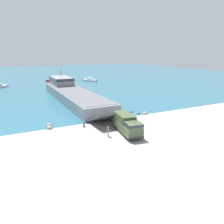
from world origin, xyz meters
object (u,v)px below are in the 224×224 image
object	(u,v)px
moored_boat_a	(0,86)
moored_boat_b	(53,81)
landing_craft	(71,93)
mooring_bollard	(84,125)
soldier_on_ramp	(108,131)
moored_boat_c	(89,80)
military_truck	(127,124)

from	to	relation	value
moored_boat_a	moored_boat_b	distance (m)	21.78
landing_craft	mooring_bollard	bearing A→B (deg)	-101.17
soldier_on_ramp	moored_boat_c	size ratio (longest dim) A/B	0.20
moored_boat_b	moored_boat_c	size ratio (longest dim) A/B	0.86
landing_craft	mooring_bollard	size ratio (longest dim) A/B	53.73
landing_craft	moored_boat_c	bearing A→B (deg)	62.09
soldier_on_ramp	mooring_bollard	xyz separation A→B (m)	(-1.88, 5.85, -0.52)
soldier_on_ramp	moored_boat_b	distance (m)	68.17
soldier_on_ramp	moored_boat_b	size ratio (longest dim) A/B	0.24
mooring_bollard	moored_boat_b	bearing A→B (deg)	82.86
military_truck	soldier_on_ramp	world-z (taller)	military_truck
moored_boat_a	moored_boat_c	world-z (taller)	moored_boat_a
soldier_on_ramp	moored_boat_a	bearing A→B (deg)	134.46
moored_boat_b	mooring_bollard	bearing A→B (deg)	54.71
moored_boat_b	moored_boat_c	xyz separation A→B (m)	(15.65, -3.61, -0.17)
soldier_on_ramp	mooring_bollard	world-z (taller)	soldier_on_ramp
military_truck	moored_boat_a	size ratio (longest dim) A/B	1.19
landing_craft	soldier_on_ramp	bearing A→B (deg)	-95.41
military_truck	soldier_on_ramp	distance (m)	3.39
soldier_on_ramp	moored_boat_c	distance (m)	67.82
landing_craft	military_truck	bearing A→B (deg)	-89.04
moored_boat_c	mooring_bollard	distance (m)	62.98
moored_boat_a	moored_boat_b	xyz separation A→B (m)	(20.65, 6.93, 0.15)
landing_craft	moored_boat_c	world-z (taller)	landing_craft
moored_boat_b	mooring_bollard	world-z (taller)	moored_boat_b
landing_craft	soldier_on_ramp	world-z (taller)	landing_craft
landing_craft	mooring_bollard	xyz separation A→B (m)	(-4.91, -24.04, -1.39)
soldier_on_ramp	moored_boat_a	world-z (taller)	soldier_on_ramp
military_truck	moored_boat_c	bearing A→B (deg)	173.04
military_truck	moored_boat_c	size ratio (longest dim) A/B	0.91
landing_craft	moored_boat_c	distance (m)	39.10
moored_boat_a	mooring_bollard	world-z (taller)	moored_boat_a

